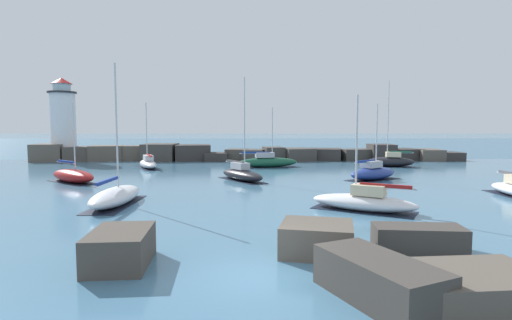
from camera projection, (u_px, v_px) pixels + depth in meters
ground_plane at (257, 277)px, 13.57m from camera, size 600.00×600.00×0.00m
open_sea_beyond at (245, 144)px, 120.68m from camera, size 400.00×116.00×0.01m
breakwater_jetty at (232, 154)px, 60.84m from camera, size 64.68×6.90×2.58m
lighthouse at (63, 125)px, 60.04m from camera, size 4.82×4.82×12.42m
foreground_rocks at (343, 260)px, 13.57m from camera, size 15.37×8.15×1.29m
sailboat_moored_0 at (116, 196)px, 26.12m from camera, size 2.51×7.06×9.25m
sailboat_moored_1 at (242, 174)px, 38.03m from camera, size 5.00×6.64×9.69m
sailboat_moored_2 at (373, 173)px, 38.54m from camera, size 6.26×5.48×7.32m
sailboat_moored_3 at (391, 161)px, 51.27m from camera, size 6.25×3.49×10.95m
sailboat_moored_4 at (267, 162)px, 50.39m from camera, size 7.94×3.28×7.50m
sailboat_moored_5 at (148, 163)px, 49.63m from camera, size 4.30×7.30×8.11m
sailboat_moored_6 at (364, 201)px, 24.30m from camera, size 6.61×5.20×7.03m
sailboat_moored_7 at (73, 176)px, 36.71m from camera, size 6.25×5.88×7.25m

